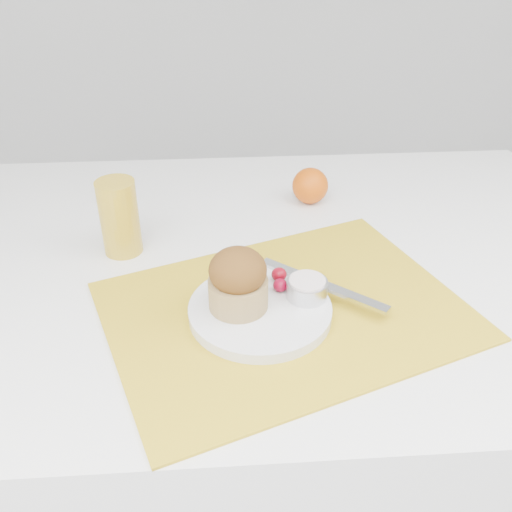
{
  "coord_description": "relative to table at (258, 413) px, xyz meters",
  "views": [
    {
      "loc": [
        -0.06,
        -0.73,
        1.25
      ],
      "look_at": [
        -0.01,
        -0.03,
        0.8
      ],
      "focal_mm": 40.0,
      "sensor_mm": 36.0,
      "label": 1
    }
  ],
  "objects": [
    {
      "name": "raspberry_near",
      "position": [
        0.02,
        -0.1,
        0.41
      ],
      "size": [
        0.02,
        0.02,
        0.02
      ],
      "primitive_type": "ellipsoid",
      "color": "#59020C",
      "rests_on": "plate"
    },
    {
      "name": "cream",
      "position": [
        0.06,
        -0.14,
        0.42
      ],
      "size": [
        0.07,
        0.07,
        0.01
      ],
      "primitive_type": "cylinder",
      "rotation": [
        0.0,
        0.0,
        0.36
      ],
      "color": "silver",
      "rests_on": "ramekin"
    },
    {
      "name": "muffin",
      "position": [
        -0.04,
        -0.16,
        0.44
      ],
      "size": [
        0.1,
        0.1,
        0.09
      ],
      "color": "tan",
      "rests_on": "plate"
    },
    {
      "name": "ramekin",
      "position": [
        0.06,
        -0.14,
        0.41
      ],
      "size": [
        0.07,
        0.07,
        0.03
      ],
      "primitive_type": "cylinder",
      "rotation": [
        0.0,
        0.0,
        0.22
      ],
      "color": "silver",
      "rests_on": "plate"
    },
    {
      "name": "placemat",
      "position": [
        0.03,
        -0.15,
        0.38
      ],
      "size": [
        0.58,
        0.5,
        0.0
      ],
      "primitive_type": "cube",
      "rotation": [
        0.0,
        0.0,
        0.35
      ],
      "color": "gold",
      "rests_on": "table"
    },
    {
      "name": "raspberry_far",
      "position": [
        0.02,
        -0.13,
        0.4
      ],
      "size": [
        0.02,
        0.02,
        0.02
      ],
      "primitive_type": "ellipsoid",
      "color": "#5E0216",
      "rests_on": "plate"
    },
    {
      "name": "plate",
      "position": [
        -0.01,
        -0.16,
        0.39
      ],
      "size": [
        0.21,
        0.21,
        0.02
      ],
      "primitive_type": "cylinder",
      "rotation": [
        0.0,
        0.0,
        -0.04
      ],
      "color": "silver",
      "rests_on": "placemat"
    },
    {
      "name": "table",
      "position": [
        0.0,
        0.0,
        0.0
      ],
      "size": [
        1.2,
        0.8,
        0.75
      ],
      "primitive_type": "cube",
      "color": "white",
      "rests_on": "ground"
    },
    {
      "name": "juice_glass",
      "position": [
        -0.22,
        0.03,
        0.44
      ],
      "size": [
        0.07,
        0.07,
        0.12
      ],
      "primitive_type": "cylinder",
      "rotation": [
        0.0,
        0.0,
        -0.17
      ],
      "color": "gold",
      "rests_on": "table"
    },
    {
      "name": "orange",
      "position": [
        0.11,
        0.18,
        0.41
      ],
      "size": [
        0.07,
        0.07,
        0.07
      ],
      "primitive_type": "sphere",
      "color": "#D55507",
      "rests_on": "table"
    },
    {
      "name": "butter_knife",
      "position": [
        0.08,
        -0.12,
        0.4
      ],
      "size": [
        0.17,
        0.15,
        0.01
      ],
      "primitive_type": "cube",
      "rotation": [
        0.0,
        0.0,
        -0.69
      ],
      "color": "#B3B7BC",
      "rests_on": "plate"
    }
  ]
}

